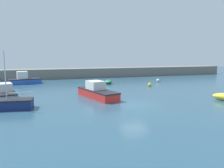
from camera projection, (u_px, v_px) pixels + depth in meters
The scene contains 9 objects.
ground_plane at pixel (134, 106), 21.32m from camera, with size 120.00×120.00×0.20m, color #284C60.
harbor_breakwater at pixel (85, 73), 46.16m from camera, with size 65.44×3.51×1.95m, color slate.
cabin_cruiser_white at pixel (97, 92), 24.74m from camera, with size 3.65×6.76×1.86m.
sailboat_short_mast at pixel (7, 104), 19.48m from camera, with size 4.56×2.20×5.18m.
motorboat_grey_hull at pixel (24, 80), 36.36m from camera, with size 5.40×3.16×2.06m.
fishing_dinghy_green at pixel (108, 82), 36.40m from camera, with size 1.50×2.18×0.65m.
motorboat_with_cabin at pixel (5, 93), 24.57m from camera, with size 3.13×5.32×1.64m.
mooring_buoy_yellow at pixel (150, 85), 33.35m from camera, with size 0.54×0.54×0.54m, color yellow.
mooring_buoy_white at pixel (158, 80), 38.77m from camera, with size 0.56×0.56×0.56m, color white.
Camera 1 is at (-8.23, -19.25, 4.90)m, focal length 35.00 mm.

